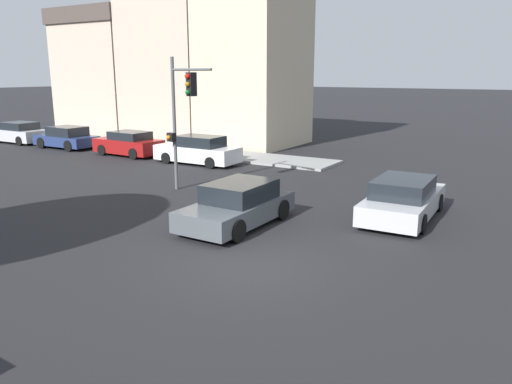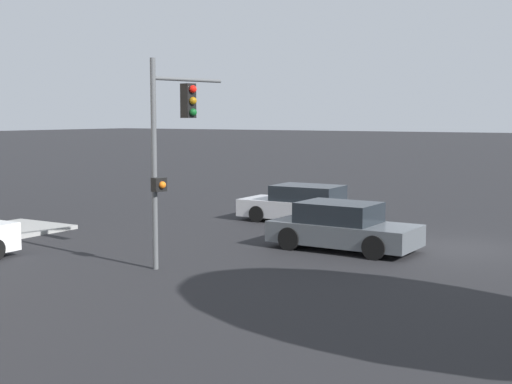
{
  "view_description": "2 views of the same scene",
  "coord_description": "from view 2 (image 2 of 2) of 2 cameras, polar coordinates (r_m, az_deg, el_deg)",
  "views": [
    {
      "loc": [
        -10.12,
        -6.32,
        4.76
      ],
      "look_at": [
        2.99,
        1.62,
        1.08
      ],
      "focal_mm": 35.0,
      "sensor_mm": 36.0,
      "label": 1
    },
    {
      "loc": [
        -6.15,
        20.99,
        3.93
      ],
      "look_at": [
        3.45,
        5.62,
        1.99
      ],
      "focal_mm": 50.0,
      "sensor_mm": 36.0,
      "label": 2
    }
  ],
  "objects": [
    {
      "name": "ground_plane",
      "position": [
        22.22,
        15.44,
        -4.29
      ],
      "size": [
        300.0,
        300.0,
        0.0
      ],
      "primitive_type": "plane",
      "color": "black"
    },
    {
      "name": "crossing_car_2",
      "position": [
        26.46,
        3.9,
        -1.02
      ],
      "size": [
        4.76,
        2.15,
        1.38
      ],
      "rotation": [
        0.0,
        0.0,
        0.03
      ],
      "color": "#B7B7BC",
      "rests_on": "ground_plane"
    },
    {
      "name": "crossing_car_0",
      "position": [
        21.1,
        6.94,
        -2.83
      ],
      "size": [
        4.33,
        2.03,
        1.4
      ],
      "rotation": [
        0.0,
        0.0,
        3.13
      ],
      "color": "#4C5156",
      "rests_on": "ground_plane"
    },
    {
      "name": "traffic_signal",
      "position": [
        18.51,
        -6.75,
        4.61
      ],
      "size": [
        0.6,
        2.5,
        5.37
      ],
      "rotation": [
        0.0,
        0.0,
        2.93
      ],
      "color": "#515456",
      "rests_on": "ground_plane"
    }
  ]
}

